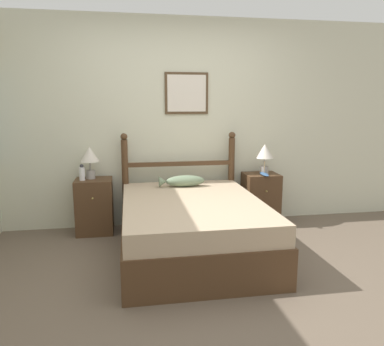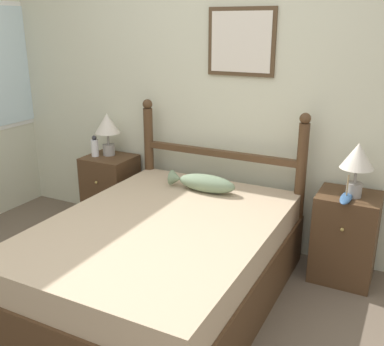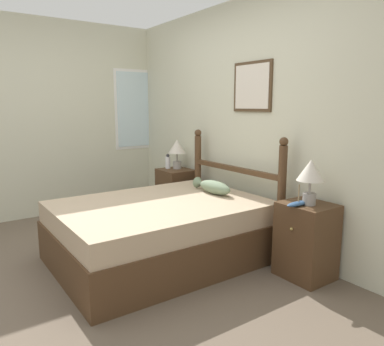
# 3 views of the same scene
# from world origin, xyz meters

# --- Properties ---
(wall_back) EXTENTS (6.40, 0.08, 2.55)m
(wall_back) POSITION_xyz_m (0.00, 1.73, 1.28)
(wall_back) COLOR beige
(wall_back) RESTS_ON ground_plane
(bed) EXTENTS (1.40, 1.90, 0.57)m
(bed) POSITION_xyz_m (0.04, 0.66, 0.28)
(bed) COLOR #4C331E
(bed) RESTS_ON ground_plane
(headboard) EXTENTS (1.41, 0.08, 1.17)m
(headboard) POSITION_xyz_m (0.04, 1.57, 0.63)
(headboard) COLOR #4C331E
(headboard) RESTS_ON ground_plane
(nightstand_left) EXTENTS (0.42, 0.40, 0.65)m
(nightstand_left) POSITION_xyz_m (-0.99, 1.48, 0.32)
(nightstand_left) COLOR #4C331E
(nightstand_left) RESTS_ON ground_plane
(nightstand_right) EXTENTS (0.42, 0.40, 0.65)m
(nightstand_right) POSITION_xyz_m (1.07, 1.48, 0.32)
(nightstand_right) COLOR #4C331E
(nightstand_right) RESTS_ON ground_plane
(table_lamp_left) EXTENTS (0.22, 0.22, 0.38)m
(table_lamp_left) POSITION_xyz_m (-1.02, 1.53, 0.91)
(table_lamp_left) COLOR gray
(table_lamp_left) RESTS_ON nightstand_left
(table_lamp_right) EXTENTS (0.22, 0.22, 0.38)m
(table_lamp_right) POSITION_xyz_m (1.10, 1.46, 0.91)
(table_lamp_right) COLOR gray
(table_lamp_right) RESTS_ON nightstand_right
(bottle) EXTENTS (0.06, 0.06, 0.19)m
(bottle) POSITION_xyz_m (-1.10, 1.44, 0.73)
(bottle) COLOR white
(bottle) RESTS_ON nightstand_left
(model_boat) EXTENTS (0.07, 0.26, 0.18)m
(model_boat) POSITION_xyz_m (1.07, 1.36, 0.67)
(model_boat) COLOR #335684
(model_boat) RESTS_ON nightstand_right
(fish_pillow) EXTENTS (0.53, 0.16, 0.13)m
(fish_pillow) POSITION_xyz_m (0.04, 1.28, 0.63)
(fish_pillow) COLOR gray
(fish_pillow) RESTS_ON bed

